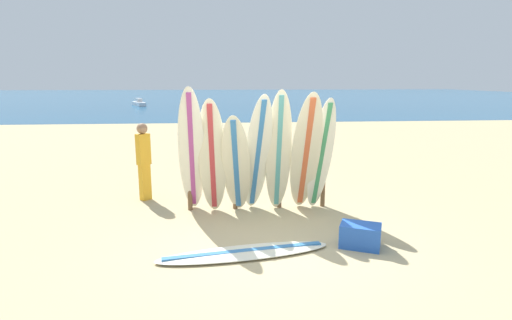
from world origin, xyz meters
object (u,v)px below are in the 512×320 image
Objects in this scene: beachgoer_standing at (144,158)px; surfboard_leaning_left at (212,158)px; surfboard_leaning_center_left at (236,165)px; surfboard_leaning_right at (306,154)px; surfboard_rack at (257,173)px; surfboard_leaning_far_left at (192,153)px; surfboard_leaning_center_right at (279,153)px; cooler_box at (360,236)px; small_boat_offshore at (139,103)px; surfboard_leaning_center at (257,155)px; surfboard_leaning_far_right at (321,155)px; surfboard_lying_on_sand at (244,253)px.

surfboard_leaning_left is at bearing -38.61° from beachgoer_standing.
surfboard_leaning_left is 1.88m from beachgoer_standing.
surfboard_leaning_right is (1.30, -0.03, 0.20)m from surfboard_leaning_center_left.
surfboard_leaning_far_left is at bearing -162.43° from surfboard_rack.
surfboard_leaning_center_right reaches higher than cooler_box.
surfboard_rack is 1.16× the size of surfboard_leaning_center_right.
cooler_box is at bearing -41.65° from surfboard_leaning_center_left.
surfboard_leaning_far_left reaches higher than surfboard_leaning_right.
surfboard_leaning_center_left is 2.24m from beachgoer_standing.
surfboard_leaning_center_right reaches higher than surfboard_leaning_left.
small_boat_offshore is (-9.58, 33.61, -0.92)m from surfboard_leaning_right.
surfboard_leaning_left is at bearing 178.60° from surfboard_leaning_center.
surfboard_leaning_center_right is 1.01× the size of surfboard_leaning_right.
surfboard_leaning_center reaches higher than beachgoer_standing.
cooler_box is at bearing -83.05° from surfboard_leaning_far_right.
beachgoer_standing is at bearing 141.39° from surfboard_leaning_left.
surfboard_rack is at bearing 17.57° from surfboard_leaning_far_left.
surfboard_leaning_center_right is (1.23, -0.01, 0.08)m from surfboard_leaning_left.
surfboard_rack is 1.18× the size of surfboard_leaning_right.
surfboard_leaning_center_left is 0.82m from surfboard_leaning_center_right.
surfboard_leaning_right is at bearing -158.60° from surfboard_leaning_far_right.
surfboard_lying_on_sand is (-0.75, -1.78, -1.15)m from surfboard_leaning_center_right.
surfboard_leaning_left is at bearing 168.57° from cooler_box.
cooler_box is (0.21, -1.72, -0.93)m from surfboard_leaning_far_right.
surfboard_leaning_center reaches higher than cooler_box.
surfboard_leaning_right is at bearing -74.09° from small_boat_offshore.
surfboard_leaning_center reaches higher than small_boat_offshore.
surfboard_rack is at bearing -75.28° from small_boat_offshore.
surfboard_leaning_far_right is 2.67m from surfboard_lying_on_sand.
small_boat_offshore is at bearing 106.47° from surfboard_leaning_far_right.
surfboard_rack is at bearing 23.85° from surfboard_leaning_left.
surfboard_rack is 1.68× the size of beachgoer_standing.
surfboard_rack is at bearing 149.07° from cooler_box.
surfboard_leaning_far_right is (1.19, -0.31, 0.39)m from surfboard_rack.
surfboard_leaning_right is at bearing -1.39° from surfboard_leaning_center_left.
surfboard_leaning_center_right reaches higher than surfboard_leaning_right.
surfboard_leaning_left is 1.14× the size of surfboard_leaning_center_left.
surfboard_leaning_far_left is 1.06× the size of surfboard_leaning_center.
beachgoer_standing is 33.03m from small_boat_offshore.
surfboard_leaning_far_left is 1.09× the size of surfboard_leaning_far_right.
surfboard_leaning_center_right reaches higher than surfboard_lying_on_sand.
small_boat_offshore is (-6.38, 32.40, -0.65)m from beachgoer_standing.
surfboard_leaning_left is 0.46m from surfboard_leaning_center_left.
surfboard_rack is 2.31m from surfboard_lying_on_sand.
surfboard_leaning_center is at bearing -1.40° from surfboard_leaning_left.
surfboard_leaning_left is 2.06m from surfboard_leaning_far_right.
surfboard_leaning_center_left is 1.32m from surfboard_leaning_right.
cooler_box is at bearing -48.58° from surfboard_leaning_center.
surfboard_leaning_center_right is at bearing -74.88° from small_boat_offshore.
surfboard_leaning_center_right is 0.84m from surfboard_leaning_far_right.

